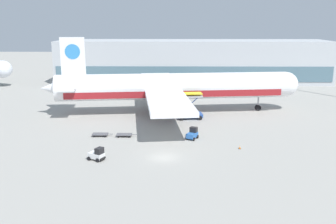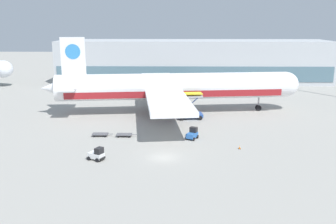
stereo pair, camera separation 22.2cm
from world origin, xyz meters
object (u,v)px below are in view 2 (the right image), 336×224
object	(u,v)px
baggage_dolly_lead	(100,134)
baggage_tug_foreground	(192,134)
baggage_dolly_second	(124,135)
traffic_cone_near	(240,147)
baggage_tug_mid	(97,154)
airplane_main	(171,87)
scissor_lift_loader	(190,109)

from	to	relation	value
baggage_dolly_lead	baggage_tug_foreground	bearing A→B (deg)	-3.80
baggage_tug_foreground	baggage_dolly_lead	size ratio (longest dim) A/B	0.76
baggage_dolly_second	traffic_cone_near	size ratio (longest dim) A/B	6.14
baggage_tug_foreground	traffic_cone_near	xyz separation A→B (m)	(7.49, -5.31, -0.58)
baggage_tug_mid	baggage_dolly_second	distance (m)	11.99
baggage_tug_foreground	baggage_tug_mid	xyz separation A→B (m)	(-14.81, -10.72, 0.00)
airplane_main	traffic_cone_near	xyz separation A→B (m)	(11.61, -24.66, -5.55)
airplane_main	baggage_tug_mid	size ratio (longest dim) A/B	20.63
baggage_tug_foreground	baggage_dolly_second	xyz separation A→B (m)	(-12.24, 0.97, -0.49)
baggage_tug_mid	baggage_dolly_lead	distance (m)	12.04
baggage_tug_mid	baggage_dolly_second	bearing A→B (deg)	104.68
scissor_lift_loader	baggage_dolly_second	bearing A→B (deg)	-139.96
baggage_tug_mid	baggage_dolly_lead	size ratio (longest dim) A/B	0.76
airplane_main	baggage_tug_foreground	size ratio (longest dim) A/B	20.63
baggage_tug_mid	baggage_dolly_lead	bearing A→B (deg)	125.80
baggage_tug_foreground	baggage_dolly_lead	world-z (taller)	baggage_tug_foreground
baggage_tug_foreground	baggage_dolly_second	world-z (taller)	baggage_tug_foreground
baggage_tug_foreground	baggage_dolly_second	size ratio (longest dim) A/B	0.76
baggage_tug_foreground	baggage_dolly_lead	xyz separation A→B (m)	(-16.64, 1.16, -0.49)
airplane_main	scissor_lift_loader	distance (m)	7.71
baggage_tug_foreground	traffic_cone_near	world-z (taller)	baggage_tug_foreground
baggage_dolly_second	baggage_tug_foreground	bearing A→B (deg)	-4.35
airplane_main	baggage_dolly_second	size ratio (longest dim) A/B	15.66
baggage_dolly_lead	traffic_cone_near	world-z (taller)	traffic_cone_near
baggage_dolly_second	scissor_lift_loader	bearing A→B (deg)	46.92
baggage_tug_foreground	traffic_cone_near	distance (m)	9.20
traffic_cone_near	baggage_dolly_second	bearing A→B (deg)	162.34
scissor_lift_loader	baggage_tug_foreground	bearing A→B (deg)	-97.18
scissor_lift_loader	traffic_cone_near	xyz separation A→B (m)	(7.37, -19.42, -1.80)
airplane_main	baggage_tug_foreground	distance (m)	20.40
baggage_tug_mid	baggage_dolly_lead	world-z (taller)	baggage_tug_mid
scissor_lift_loader	baggage_tug_foreground	world-z (taller)	scissor_lift_loader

